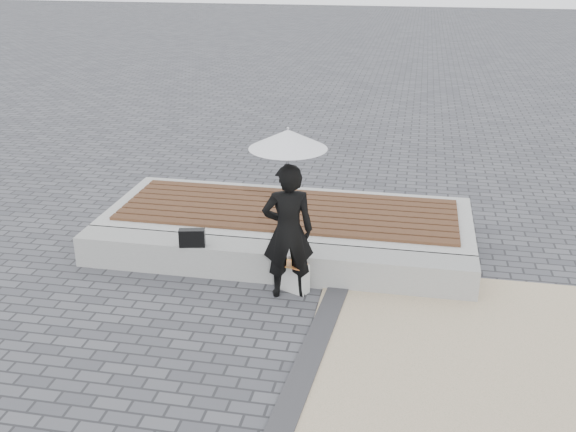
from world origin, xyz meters
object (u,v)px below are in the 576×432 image
object	(u,v)px
seating_ledge	(270,261)
woman	(288,231)
parasol	(288,139)
handbag	(192,238)
canvas_tote	(294,277)

from	to	relation	value
seating_ledge	woman	bearing A→B (deg)	-53.69
seating_ledge	parasol	distance (m)	1.77
seating_ledge	woman	size ratio (longest dim) A/B	3.08
seating_ledge	parasol	bearing A→B (deg)	-53.69
parasol	handbag	size ratio (longest dim) A/B	3.49
parasol	handbag	world-z (taller)	parasol
seating_ledge	handbag	xyz separation A→B (m)	(-0.94, -0.17, 0.31)
seating_ledge	canvas_tote	distance (m)	0.49
woman	canvas_tote	size ratio (longest dim) A/B	4.44
seating_ledge	woman	distance (m)	0.80
parasol	handbag	xyz separation A→B (m)	(-1.25, 0.25, -1.38)
woman	handbag	distance (m)	1.31
woman	seating_ledge	bearing A→B (deg)	-69.85
seating_ledge	handbag	bearing A→B (deg)	-170.02
seating_ledge	handbag	distance (m)	1.00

